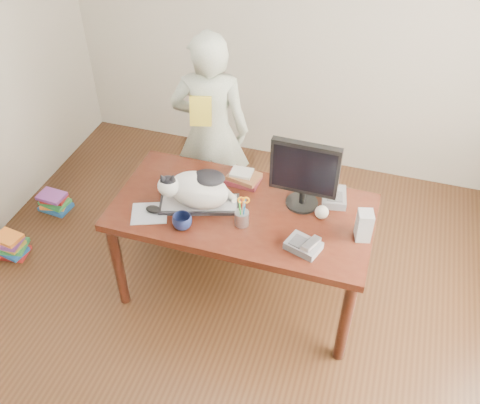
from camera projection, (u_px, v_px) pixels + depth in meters
name	position (u px, v px, depth m)	size (l,w,h in m)	color
room	(204.00, 195.00, 2.46)	(4.50, 4.50, 4.50)	black
desk	(246.00, 218.00, 3.44)	(1.60, 0.80, 0.75)	black
keyboard	(200.00, 204.00, 3.30)	(0.52, 0.32, 0.03)	black
cat	(196.00, 189.00, 3.22)	(0.47, 0.34, 0.27)	silver
monitor	(304.00, 172.00, 3.14)	(0.41, 0.20, 0.46)	black
pen_cup	(242.00, 217.00, 3.15)	(0.10, 0.10, 0.21)	#939398
mousepad	(149.00, 213.00, 3.26)	(0.27, 0.26, 0.00)	#A2A6AD
mouse	(153.00, 209.00, 3.25)	(0.11, 0.09, 0.04)	black
coffee_mug	(182.00, 222.00, 3.14)	(0.12, 0.12, 0.09)	black
phone	(304.00, 245.00, 3.01)	(0.22, 0.19, 0.09)	#5C5D61
speaker	(364.00, 225.00, 3.04)	(0.10, 0.11, 0.19)	gray
baseball	(322.00, 212.00, 3.21)	(0.08, 0.08, 0.08)	silver
book_stack	(243.00, 178.00, 3.47)	(0.23, 0.18, 0.08)	#451218
calculator	(334.00, 197.00, 3.33)	(0.18, 0.22, 0.06)	#5C5D61
person	(211.00, 132.00, 3.89)	(0.56, 0.37, 1.55)	silver
held_book	(201.00, 111.00, 3.58)	(0.16, 0.12, 0.20)	gold
book_pile_a	(10.00, 246.00, 3.97)	(0.27, 0.22, 0.18)	#A51B17
book_pile_b	(54.00, 202.00, 4.37)	(0.26, 0.20, 0.15)	#195098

